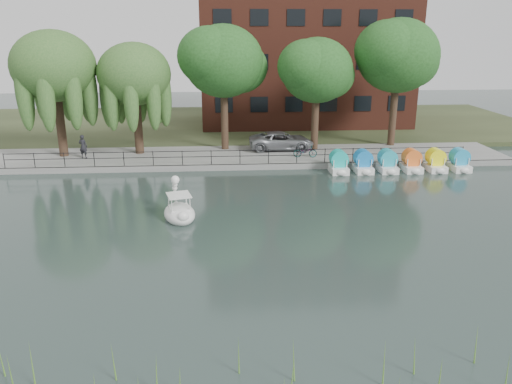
{
  "coord_description": "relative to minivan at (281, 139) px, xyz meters",
  "views": [
    {
      "loc": [
        -1.16,
        -20.58,
        9.3
      ],
      "look_at": [
        0.5,
        4.0,
        1.3
      ],
      "focal_mm": 35.0,
      "sensor_mm": 36.0,
      "label": 1
    }
  ],
  "objects": [
    {
      "name": "broadleaf_far",
      "position": [
        9.11,
        1.1,
        6.2
      ],
      "size": [
        6.3,
        6.3,
        9.71
      ],
      "color": "#473323",
      "rests_on": "promenade"
    },
    {
      "name": "railing",
      "position": [
        -3.39,
        -4.15,
        -0.06
      ],
      "size": [
        32.0,
        0.05,
        1.0
      ],
      "color": "black",
      "rests_on": "promenade"
    },
    {
      "name": "kerb",
      "position": [
        -3.39,
        -4.35,
        -1.0
      ],
      "size": [
        40.0,
        0.25,
        0.4
      ],
      "primitive_type": "cube",
      "color": "gray",
      "rests_on": "ground_plane"
    },
    {
      "name": "land_strip",
      "position": [
        -3.39,
        12.6,
        -1.02
      ],
      "size": [
        60.0,
        22.0,
        0.36
      ],
      "primitive_type": "cube",
      "color": "#47512D",
      "rests_on": "ground_plane"
    },
    {
      "name": "broadleaf_right",
      "position": [
        2.61,
        0.1,
        5.18
      ],
      "size": [
        5.4,
        5.4,
        8.32
      ],
      "color": "#473323",
      "rests_on": "promenade"
    },
    {
      "name": "swan_boat",
      "position": [
        -6.88,
        -13.6,
        -0.74
      ],
      "size": [
        2.14,
        2.8,
        2.1
      ],
      "rotation": [
        0.0,
        0.0,
        0.26
      ],
      "color": "white",
      "rests_on": "ground_plane"
    },
    {
      "name": "willow_left",
      "position": [
        -16.39,
        -0.9,
        5.67
      ],
      "size": [
        5.88,
        5.88,
        9.01
      ],
      "color": "#473323",
      "rests_on": "promenade"
    },
    {
      "name": "pedal_boat_row",
      "position": [
        7.56,
        -5.42,
        -0.59
      ],
      "size": [
        9.65,
        1.7,
        1.4
      ],
      "color": "white",
      "rests_on": "ground_plane"
    },
    {
      "name": "pedestrian",
      "position": [
        -14.72,
        -1.72,
        0.19
      ],
      "size": [
        0.82,
        0.65,
        1.98
      ],
      "primitive_type": "imported",
      "rotation": [
        0.0,
        0.0,
        2.87
      ],
      "color": "black",
      "rests_on": "promenade"
    },
    {
      "name": "promenade",
      "position": [
        -3.39,
        -1.4,
        -1.0
      ],
      "size": [
        40.0,
        6.0,
        0.4
      ],
      "primitive_type": "cube",
      "color": "gray",
      "rests_on": "ground_plane"
    },
    {
      "name": "minivan",
      "position": [
        0.0,
        0.0,
        0.0
      ],
      "size": [
        2.73,
        5.8,
        1.6
      ],
      "primitive_type": "imported",
      "rotation": [
        0.0,
        0.0,
        1.58
      ],
      "color": "gray",
      "rests_on": "promenade"
    },
    {
      "name": "ground_plane",
      "position": [
        -3.39,
        -17.4,
        -1.2
      ],
      "size": [
        120.0,
        120.0,
        0.0
      ],
      "primitive_type": "plane",
      "color": "#3C504E"
    },
    {
      "name": "broadleaf_center",
      "position": [
        -4.39,
        0.6,
        5.86
      ],
      "size": [
        6.0,
        6.0,
        9.25
      ],
      "color": "#473323",
      "rests_on": "promenade"
    },
    {
      "name": "bicycle",
      "position": [
        1.46,
        -2.6,
        -0.3
      ],
      "size": [
        0.73,
        1.76,
        1.0
      ],
      "primitive_type": "imported",
      "rotation": [
        0.0,
        0.0,
        1.49
      ],
      "color": "gray",
      "rests_on": "promenade"
    },
    {
      "name": "apartment_building",
      "position": [
        3.61,
        12.57,
        8.16
      ],
      "size": [
        20.0,
        10.07,
        18.0
      ],
      "color": "#4C1E16",
      "rests_on": "land_strip"
    },
    {
      "name": "willow_mid",
      "position": [
        -10.89,
        -0.4,
        5.05
      ],
      "size": [
        5.32,
        5.32,
        8.15
      ],
      "color": "#473323",
      "rests_on": "promenade"
    },
    {
      "name": "reed_bank",
      "position": [
        -1.39,
        -26.9,
        -0.6
      ],
      "size": [
        24.0,
        2.4,
        1.2
      ],
      "color": "#669938",
      "rests_on": "ground_plane"
    }
  ]
}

